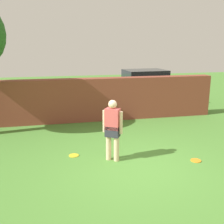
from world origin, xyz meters
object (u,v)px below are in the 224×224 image
(person, at_px, (113,128))
(car, at_px, (145,87))
(frisbee_orange, at_px, (196,160))
(frisbee_yellow, at_px, (74,155))

(person, relative_size, car, 0.38)
(car, xyz_separation_m, frisbee_orange, (-0.95, -6.87, -0.85))
(frisbee_orange, distance_m, frisbee_yellow, 3.27)
(person, distance_m, frisbee_yellow, 1.41)
(person, height_order, frisbee_orange, person)
(person, xyz_separation_m, frisbee_orange, (2.13, -0.53, -0.89))
(car, bearing_deg, person, 60.87)
(person, xyz_separation_m, car, (3.07, 6.34, -0.04))
(person, distance_m, car, 7.04)
(person, height_order, frisbee_yellow, person)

